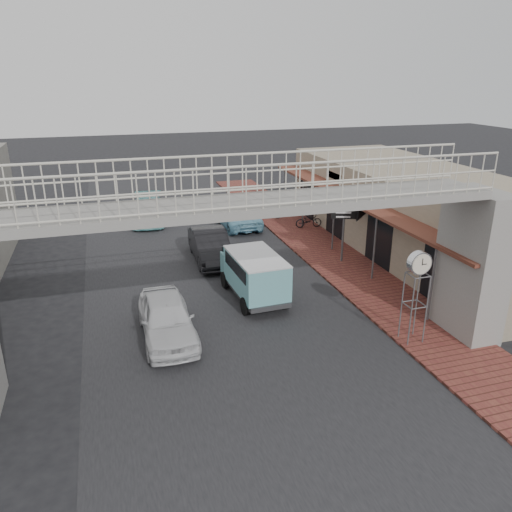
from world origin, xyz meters
TOP-DOWN VIEW (x-y plane):
  - ground at (0.00, 0.00)m, footprint 120.00×120.00m
  - road_strip at (0.00, 0.00)m, footprint 10.00×60.00m
  - sidewalk at (6.50, 3.00)m, footprint 3.00×40.00m
  - shophouse_row at (10.97, 4.00)m, footprint 7.20×18.00m
  - footbridge at (0.00, -4.00)m, footprint 16.40×2.40m
  - white_hatchback at (-2.22, -1.36)m, footprint 1.72×4.26m
  - dark_sedan at (0.76, 5.49)m, footprint 1.69×4.53m
  - angkot_curb at (3.45, 10.50)m, footprint 2.08×4.32m
  - angkot_far at (-1.41, 13.23)m, footprint 2.50×5.01m
  - angkot_van at (1.50, 0.77)m, footprint 1.93×3.94m
  - motorcycle_near at (7.23, 8.87)m, footprint 1.57×0.71m
  - motorcycle_far at (5.70, 11.28)m, footprint 1.63×0.87m
  - street_clock at (5.48, -4.06)m, footprint 0.76×0.61m
  - arrow_sign at (7.31, 3.07)m, footprint 1.86×1.25m

SIDE VIEW (x-z plane):
  - ground at x=0.00m, z-range 0.00..0.00m
  - road_strip at x=0.00m, z-range 0.00..0.01m
  - sidewalk at x=6.50m, z-range 0.00..0.10m
  - motorcycle_near at x=7.23m, z-range 0.10..0.90m
  - motorcycle_far at x=5.70m, z-range 0.10..1.04m
  - angkot_curb at x=3.45m, z-range 0.00..1.19m
  - angkot_far at x=-1.41m, z-range 0.00..1.40m
  - white_hatchback at x=-2.22m, z-range 0.00..1.45m
  - dark_sedan at x=0.76m, z-range 0.00..1.48m
  - angkot_van at x=1.50m, z-range 0.25..2.15m
  - shophouse_row at x=10.97m, z-range 0.01..4.01m
  - arrow_sign at x=7.31m, z-range 1.05..4.12m
  - street_clock at x=5.48m, z-range 1.13..4.25m
  - footbridge at x=0.00m, z-range 0.01..6.35m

